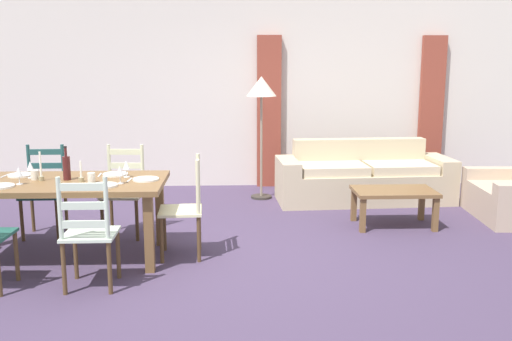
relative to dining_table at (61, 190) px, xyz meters
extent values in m
cube|color=#43354F|center=(1.40, -0.07, -0.67)|extent=(9.60, 9.60, 0.02)
cube|color=silver|center=(1.40, 3.23, 0.69)|extent=(9.60, 0.16, 2.70)
cube|color=brown|center=(2.12, 3.09, 0.44)|extent=(0.35, 0.08, 2.20)
cube|color=brown|center=(4.52, 3.09, 0.44)|extent=(0.35, 0.08, 2.20)
cube|color=brown|center=(0.00, 0.00, 0.06)|extent=(1.90, 0.96, 0.05)
cube|color=brown|center=(0.85, -0.38, -0.31)|extent=(0.08, 0.08, 0.70)
cube|color=brown|center=(0.85, 0.38, -0.31)|extent=(0.08, 0.08, 0.70)
cylinder|color=brown|center=(-0.25, -0.53, -0.45)|extent=(0.04, 0.04, 0.43)
cube|color=silver|center=(0.42, -0.69, -0.22)|extent=(0.42, 0.40, 0.03)
cylinder|color=brown|center=(0.24, -0.52, -0.45)|extent=(0.04, 0.04, 0.43)
cylinder|color=brown|center=(0.60, -0.52, -0.45)|extent=(0.04, 0.04, 0.43)
cylinder|color=brown|center=(0.24, -0.86, -0.45)|extent=(0.04, 0.04, 0.43)
cylinder|color=brown|center=(0.60, -0.86, -0.45)|extent=(0.04, 0.04, 0.43)
cylinder|color=silver|center=(0.24, -0.86, 0.05)|extent=(0.04, 0.04, 0.50)
cylinder|color=silver|center=(0.60, -0.86, 0.05)|extent=(0.04, 0.04, 0.50)
cube|color=silver|center=(0.42, -0.86, -0.08)|extent=(0.38, 0.03, 0.06)
cube|color=silver|center=(0.42, -0.86, 0.07)|extent=(0.38, 0.03, 0.06)
cube|color=silver|center=(0.42, -0.86, 0.22)|extent=(0.38, 0.03, 0.06)
cube|color=#24504F|center=(-0.42, 0.73, -0.22)|extent=(0.43, 0.41, 0.03)
cylinder|color=brown|center=(-0.23, 0.56, -0.45)|extent=(0.04, 0.04, 0.43)
cylinder|color=brown|center=(-0.59, 0.56, -0.45)|extent=(0.04, 0.04, 0.43)
cylinder|color=brown|center=(-0.24, 0.90, -0.45)|extent=(0.04, 0.04, 0.43)
cylinder|color=brown|center=(-0.60, 0.90, -0.45)|extent=(0.04, 0.04, 0.43)
cylinder|color=#24504F|center=(-0.24, 0.90, 0.05)|extent=(0.04, 0.04, 0.50)
cylinder|color=#24504F|center=(-0.60, 0.90, 0.05)|extent=(0.04, 0.04, 0.50)
cube|color=#24504F|center=(-0.42, 0.90, -0.08)|extent=(0.38, 0.03, 0.06)
cube|color=#24504F|center=(-0.42, 0.90, 0.07)|extent=(0.38, 0.03, 0.06)
cube|color=#24504F|center=(-0.42, 0.90, 0.22)|extent=(0.38, 0.03, 0.06)
cube|color=beige|center=(0.42, 0.70, -0.22)|extent=(0.45, 0.43, 0.03)
cylinder|color=brown|center=(0.59, 0.52, -0.45)|extent=(0.04, 0.04, 0.43)
cylinder|color=brown|center=(0.23, 0.54, -0.45)|extent=(0.04, 0.04, 0.43)
cylinder|color=brown|center=(0.62, 0.86, -0.45)|extent=(0.04, 0.04, 0.43)
cylinder|color=brown|center=(0.26, 0.88, -0.45)|extent=(0.04, 0.04, 0.43)
cylinder|color=beige|center=(0.62, 0.86, 0.05)|extent=(0.04, 0.04, 0.50)
cylinder|color=beige|center=(0.26, 0.88, 0.05)|extent=(0.04, 0.04, 0.50)
cube|color=beige|center=(0.44, 0.87, -0.08)|extent=(0.38, 0.05, 0.06)
cube|color=beige|center=(0.44, 0.87, 0.07)|extent=(0.38, 0.05, 0.06)
cube|color=beige|center=(0.44, 0.87, 0.22)|extent=(0.38, 0.05, 0.06)
cube|color=beige|center=(1.09, 0.03, -0.22)|extent=(0.42, 0.44, 0.03)
cylinder|color=brown|center=(0.93, -0.16, -0.45)|extent=(0.04, 0.04, 0.43)
cylinder|color=brown|center=(0.91, 0.20, -0.45)|extent=(0.04, 0.04, 0.43)
cylinder|color=brown|center=(1.27, -0.14, -0.45)|extent=(0.04, 0.04, 0.43)
cylinder|color=brown|center=(1.25, 0.22, -0.45)|extent=(0.04, 0.04, 0.43)
cylinder|color=beige|center=(1.27, -0.14, 0.05)|extent=(0.04, 0.04, 0.50)
cylinder|color=beige|center=(1.25, 0.22, 0.05)|extent=(0.04, 0.04, 0.50)
cube|color=beige|center=(1.26, 0.04, -0.08)|extent=(0.04, 0.38, 0.06)
cube|color=beige|center=(1.26, 0.04, 0.07)|extent=(0.04, 0.38, 0.06)
cube|color=beige|center=(1.26, 0.04, 0.22)|extent=(0.04, 0.38, 0.06)
cylinder|color=white|center=(-0.45, -0.25, 0.10)|extent=(0.24, 0.24, 0.02)
cylinder|color=white|center=(0.45, -0.25, 0.10)|extent=(0.24, 0.24, 0.02)
cube|color=silver|center=(0.30, -0.25, 0.09)|extent=(0.03, 0.17, 0.01)
cylinder|color=white|center=(-0.45, 0.25, 0.10)|extent=(0.24, 0.24, 0.02)
cube|color=silver|center=(-0.60, 0.25, 0.09)|extent=(0.03, 0.17, 0.01)
cylinder|color=white|center=(0.45, 0.25, 0.10)|extent=(0.24, 0.24, 0.02)
cube|color=silver|center=(0.30, 0.25, 0.09)|extent=(0.03, 0.17, 0.01)
cylinder|color=white|center=(0.78, 0.00, 0.10)|extent=(0.24, 0.24, 0.02)
cube|color=silver|center=(0.63, 0.00, 0.09)|extent=(0.03, 0.17, 0.01)
cylinder|color=#471919|center=(0.05, 0.05, 0.20)|extent=(0.07, 0.07, 0.22)
cylinder|color=#471919|center=(0.05, 0.05, 0.35)|extent=(0.02, 0.02, 0.08)
cylinder|color=black|center=(0.05, 0.05, 0.39)|extent=(0.03, 0.03, 0.02)
cylinder|color=white|center=(-0.32, -0.14, 0.09)|extent=(0.06, 0.06, 0.01)
cylinder|color=white|center=(-0.32, -0.14, 0.13)|extent=(0.01, 0.01, 0.07)
cone|color=white|center=(-0.32, -0.14, 0.21)|extent=(0.06, 0.06, 0.08)
cylinder|color=white|center=(0.57, -0.14, 0.09)|extent=(0.06, 0.06, 0.01)
cylinder|color=white|center=(0.57, -0.14, 0.13)|extent=(0.01, 0.01, 0.07)
cone|color=white|center=(0.57, -0.14, 0.21)|extent=(0.06, 0.06, 0.08)
cylinder|color=white|center=(-0.32, 0.14, 0.09)|extent=(0.06, 0.06, 0.01)
cylinder|color=white|center=(-0.32, 0.14, 0.13)|extent=(0.01, 0.01, 0.07)
cone|color=white|center=(-0.32, 0.14, 0.21)|extent=(0.06, 0.06, 0.08)
cylinder|color=white|center=(0.58, 0.15, 0.09)|extent=(0.06, 0.06, 0.01)
cylinder|color=white|center=(0.58, 0.15, 0.13)|extent=(0.01, 0.01, 0.07)
cone|color=white|center=(0.58, 0.15, 0.21)|extent=(0.06, 0.06, 0.08)
cylinder|color=beige|center=(0.30, -0.08, 0.13)|extent=(0.07, 0.07, 0.09)
cylinder|color=beige|center=(-0.25, 0.06, 0.13)|extent=(0.07, 0.07, 0.09)
cylinder|color=#998C66|center=(-0.18, 0.02, 0.11)|extent=(0.05, 0.05, 0.04)
cylinder|color=white|center=(-0.18, 0.02, 0.24)|extent=(0.02, 0.02, 0.23)
cylinder|color=#998C66|center=(0.20, -0.04, 0.11)|extent=(0.05, 0.05, 0.04)
cylinder|color=white|center=(0.20, -0.04, 0.20)|extent=(0.02, 0.02, 0.15)
cube|color=#C3B18F|center=(3.32, 2.09, -0.46)|extent=(1.84, 0.90, 0.40)
cube|color=#C3B18F|center=(3.30, 2.39, -0.26)|extent=(1.81, 0.30, 0.80)
cube|color=#C3B18F|center=(4.34, 2.15, -0.37)|extent=(0.28, 0.81, 0.58)
cube|color=#C3B18F|center=(2.30, 2.04, -0.37)|extent=(0.28, 0.81, 0.58)
cube|color=beige|center=(3.77, 2.07, -0.20)|extent=(0.89, 0.69, 0.12)
cube|color=beige|center=(2.87, 2.02, -0.20)|extent=(0.89, 0.69, 0.12)
cube|color=brown|center=(3.39, 0.94, -0.26)|extent=(0.90, 0.56, 0.04)
cube|color=brown|center=(2.99, 0.71, -0.47)|extent=(0.06, 0.06, 0.38)
cube|color=brown|center=(3.79, 0.71, -0.47)|extent=(0.06, 0.06, 0.38)
cube|color=brown|center=(2.99, 1.17, -0.47)|extent=(0.06, 0.06, 0.38)
cube|color=brown|center=(3.79, 1.17, -0.47)|extent=(0.06, 0.06, 0.38)
cube|color=tan|center=(4.87, 1.19, -0.47)|extent=(0.85, 0.85, 0.38)
cube|color=tan|center=(4.90, 1.68, -0.40)|extent=(0.81, 0.23, 0.52)
cylinder|color=#332D28|center=(1.97, 2.34, -0.65)|extent=(0.28, 0.28, 0.03)
cylinder|color=gray|center=(1.97, 2.34, 0.04)|extent=(0.03, 0.03, 1.35)
cone|color=beige|center=(1.97, 2.34, 0.85)|extent=(0.40, 0.40, 0.26)
camera|label=1|loc=(1.59, -5.18, 1.17)|focal=39.82mm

